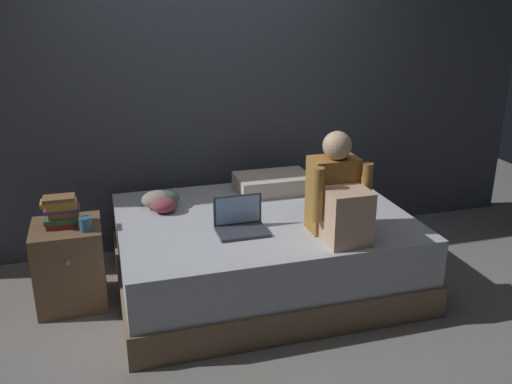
# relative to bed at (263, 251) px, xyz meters

# --- Properties ---
(ground_plane) EXTENTS (8.00, 8.00, 0.00)m
(ground_plane) POSITION_rel_bed_xyz_m (-0.20, -0.30, -0.27)
(ground_plane) COLOR gray
(wall_back) EXTENTS (5.60, 0.10, 2.70)m
(wall_back) POSITION_rel_bed_xyz_m (-0.20, 0.90, 1.08)
(wall_back) COLOR #424751
(wall_back) RESTS_ON ground_plane
(bed) EXTENTS (2.00, 1.50, 0.54)m
(bed) POSITION_rel_bed_xyz_m (0.00, 0.00, 0.00)
(bed) COLOR #7A6047
(bed) RESTS_ON ground_plane
(nightstand) EXTENTS (0.44, 0.46, 0.56)m
(nightstand) POSITION_rel_bed_xyz_m (-1.30, 0.13, 0.02)
(nightstand) COLOR brown
(nightstand) RESTS_ON ground_plane
(person_sitting) EXTENTS (0.39, 0.44, 0.66)m
(person_sitting) POSITION_rel_bed_xyz_m (0.36, -0.44, 0.52)
(person_sitting) COLOR olive
(person_sitting) RESTS_ON bed
(laptop) EXTENTS (0.32, 0.23, 0.22)m
(laptop) POSITION_rel_bed_xyz_m (-0.22, -0.21, 0.33)
(laptop) COLOR #333842
(laptop) RESTS_ON bed
(pillow) EXTENTS (0.56, 0.36, 0.13)m
(pillow) POSITION_rel_bed_xyz_m (0.22, 0.45, 0.34)
(pillow) COLOR beige
(pillow) RESTS_ON bed
(book_stack) EXTENTS (0.23, 0.17, 0.21)m
(book_stack) POSITION_rel_bed_xyz_m (-1.31, 0.14, 0.40)
(book_stack) COLOR #9E2D28
(book_stack) RESTS_ON nightstand
(mug) EXTENTS (0.08, 0.08, 0.09)m
(mug) POSITION_rel_bed_xyz_m (-1.17, 0.01, 0.34)
(mug) COLOR teal
(mug) RESTS_ON nightstand
(clothes_pile) EXTENTS (0.27, 0.28, 0.13)m
(clothes_pile) POSITION_rel_bed_xyz_m (-0.65, 0.33, 0.33)
(clothes_pile) COLOR #4C6B56
(clothes_pile) RESTS_ON bed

